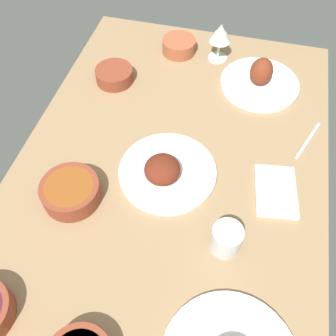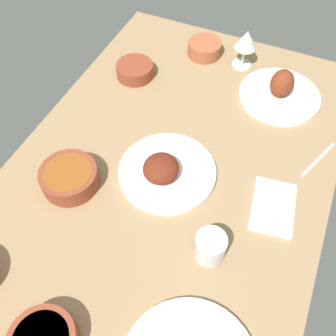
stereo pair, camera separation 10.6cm
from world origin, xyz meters
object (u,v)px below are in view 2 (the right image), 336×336
object	(u,v)px
bowl_soup	(69,177)
fork_loose	(318,160)
water_tumbler	(210,247)
wine_glass	(246,42)
bowl_sauce	(204,48)
plate_far_side	(165,171)
plate_center_main	(280,92)
bowl_cream	(135,70)
folded_napkin	(273,207)

from	to	relation	value
bowl_soup	fork_loose	size ratio (longest dim) A/B	0.94
bowl_soup	water_tumbler	size ratio (longest dim) A/B	1.96
wine_glass	water_tumbler	bearing A→B (deg)	-169.00
water_tumbler	bowl_sauce	bearing A→B (deg)	21.49
bowl_soup	fork_loose	world-z (taller)	bowl_soup
bowl_soup	bowl_sauce	xyz separation A→B (cm)	(69.44, -13.74, -0.34)
bowl_soup	wine_glass	distance (cm)	74.98
plate_far_side	bowl_soup	distance (cm)	26.58
plate_far_side	fork_loose	distance (cm)	45.41
plate_center_main	bowl_soup	world-z (taller)	plate_center_main
bowl_cream	folded_napkin	bearing A→B (deg)	-119.62
water_tumbler	plate_far_side	bearing A→B (deg)	48.52
plate_center_main	bowl_sauce	bearing A→B (deg)	69.81
plate_far_side	wine_glass	xyz separation A→B (cm)	(55.61, -5.55, 7.86)
bowl_sauce	bowl_cream	size ratio (longest dim) A/B	0.95
plate_center_main	bowl_soup	size ratio (longest dim) A/B	1.69
bowl_cream	wine_glass	world-z (taller)	wine_glass
bowl_sauce	bowl_cream	world-z (taller)	bowl_sauce
bowl_soup	bowl_sauce	size ratio (longest dim) A/B	1.29
bowl_cream	fork_loose	world-z (taller)	bowl_cream
plate_center_main	water_tumbler	bearing A→B (deg)	177.98
plate_far_side	bowl_cream	xyz separation A→B (cm)	(34.93, 27.22, 0.50)
plate_far_side	folded_napkin	bearing A→B (deg)	-86.62
bowl_cream	wine_glass	distance (cm)	39.45
plate_center_main	plate_far_side	distance (cm)	49.68
plate_center_main	wine_glass	size ratio (longest dim) A/B	1.92
plate_center_main	plate_far_side	world-z (taller)	plate_center_main
plate_center_main	folded_napkin	distance (cm)	43.73
bowl_soup	bowl_cream	xyz separation A→B (cm)	(48.35, 4.30, -0.57)
plate_far_side	bowl_sauce	distance (cm)	56.77
bowl_soup	plate_far_side	bearing A→B (deg)	-59.65
plate_center_main	water_tumbler	world-z (taller)	plate_center_main
bowl_sauce	fork_loose	bearing A→B (deg)	-124.40
bowl_sauce	folded_napkin	distance (cm)	67.50
plate_far_side	folded_napkin	xyz separation A→B (cm)	(1.83, -31.00, -1.46)
bowl_sauce	fork_loose	xyz separation A→B (cm)	(-33.11, -48.36, -2.39)
plate_center_main	bowl_cream	world-z (taller)	plate_center_main
plate_center_main	folded_napkin	bearing A→B (deg)	-168.03
bowl_soup	bowl_sauce	bearing A→B (deg)	-11.19
wine_glass	fork_loose	size ratio (longest dim) A/B	0.83
fork_loose	plate_center_main	bearing A→B (deg)	-119.64
plate_center_main	wine_glass	distance (cm)	21.09
bowl_soup	wine_glass	xyz separation A→B (cm)	(69.03, -28.47, 6.79)
water_tumbler	folded_napkin	size ratio (longest dim) A/B	0.49
bowl_soup	bowl_sauce	world-z (taller)	bowl_soup
plate_far_side	bowl_sauce	xyz separation A→B (cm)	(56.02, 9.18, 0.73)
wine_glass	folded_napkin	world-z (taller)	wine_glass
plate_center_main	wine_glass	world-z (taller)	wine_glass
wine_glass	bowl_sauce	bearing A→B (deg)	88.41
bowl_sauce	wine_glass	size ratio (longest dim) A/B	0.88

